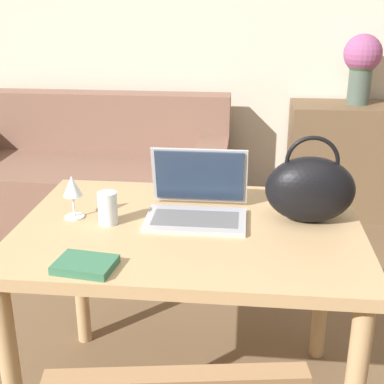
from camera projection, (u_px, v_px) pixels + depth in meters
name	position (u px, v px, depth m)	size (l,w,h in m)	color
wall_back	(224.00, 11.00, 3.67)	(10.00, 0.06, 2.70)	beige
dining_table	(189.00, 252.00, 1.82)	(1.15, 0.82, 0.74)	tan
couch	(91.00, 179.00, 3.62)	(1.84, 0.87, 0.82)	#7F5B4C
sideboard	(379.00, 161.00, 3.66)	(1.23, 0.40, 0.77)	brown
laptop	(197.00, 199.00, 1.85)	(0.34, 0.28, 0.22)	#ADADB2
drinking_glass	(108.00, 208.00, 1.78)	(0.07, 0.07, 0.11)	silver
wine_glass	(72.00, 189.00, 1.81)	(0.07, 0.07, 0.15)	silver
handbag	(310.00, 189.00, 1.78)	(0.30, 0.16, 0.30)	black
flower_vase	(362.00, 62.00, 3.47)	(0.25, 0.25, 0.45)	#47564C
book	(85.00, 265.00, 1.50)	(0.18, 0.14, 0.02)	#336B4C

